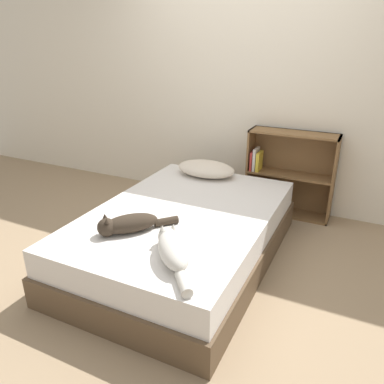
{
  "coord_description": "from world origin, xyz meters",
  "views": [
    {
      "loc": [
        1.24,
        -2.4,
        1.72
      ],
      "look_at": [
        0.0,
        0.15,
        0.54
      ],
      "focal_mm": 35.0,
      "sensor_mm": 36.0,
      "label": 1
    }
  ],
  "objects_px": {
    "cat_light": "(173,249)",
    "pillow": "(206,169)",
    "bed": "(184,235)",
    "bookshelf": "(289,172)",
    "cat_dark": "(128,224)"
  },
  "relations": [
    {
      "from": "cat_light",
      "to": "pillow",
      "type": "bearing_deg",
      "value": -23.42
    },
    {
      "from": "bed",
      "to": "bookshelf",
      "type": "relative_size",
      "value": 2.38
    },
    {
      "from": "cat_dark",
      "to": "bookshelf",
      "type": "height_order",
      "value": "bookshelf"
    },
    {
      "from": "cat_light",
      "to": "bookshelf",
      "type": "height_order",
      "value": "bookshelf"
    },
    {
      "from": "bed",
      "to": "bookshelf",
      "type": "xyz_separation_m",
      "value": [
        0.55,
        1.29,
        0.22
      ]
    },
    {
      "from": "cat_light",
      "to": "bed",
      "type": "bearing_deg",
      "value": -17.86
    },
    {
      "from": "bookshelf",
      "to": "bed",
      "type": "bearing_deg",
      "value": -113.08
    },
    {
      "from": "bed",
      "to": "cat_dark",
      "type": "distance_m",
      "value": 0.6
    },
    {
      "from": "cat_light",
      "to": "bookshelf",
      "type": "distance_m",
      "value": 1.97
    },
    {
      "from": "bed",
      "to": "bookshelf",
      "type": "bearing_deg",
      "value": 66.92
    },
    {
      "from": "bed",
      "to": "cat_dark",
      "type": "height_order",
      "value": "cat_dark"
    },
    {
      "from": "cat_dark",
      "to": "bookshelf",
      "type": "distance_m",
      "value": 1.93
    },
    {
      "from": "pillow",
      "to": "cat_dark",
      "type": "distance_m",
      "value": 1.31
    },
    {
      "from": "bed",
      "to": "bookshelf",
      "type": "distance_m",
      "value": 1.42
    },
    {
      "from": "bed",
      "to": "pillow",
      "type": "distance_m",
      "value": 0.89
    }
  ]
}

